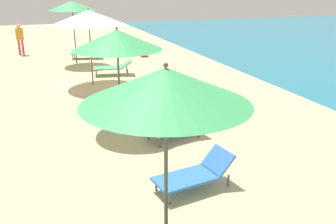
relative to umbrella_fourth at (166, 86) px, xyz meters
The scene contains 11 objects.
umbrella_fourth is the anchor object (origin of this frame).
lounger_fourth_shoreside 2.54m from the umbrella_fourth, 53.16° to the left, with size 1.47×0.81×0.60m.
umbrella_fifth 4.65m from the umbrella_fourth, 85.47° to the left, with size 2.12×2.12×2.46m.
lounger_fifth_shoreside 6.26m from the umbrella_fourth, 81.01° to the left, with size 1.56×0.79×0.70m.
lounger_fifth_inland 4.24m from the umbrella_fourth, 67.92° to the left, with size 1.44×0.90×0.53m.
umbrella_sixth 9.10m from the umbrella_fourth, 88.07° to the left, with size 2.60×2.60×2.65m.
lounger_sixth_shoreside 10.61m from the umbrella_fourth, 82.89° to the left, with size 1.58×0.88×0.58m.
umbrella_farthest 13.07m from the umbrella_fourth, 89.39° to the left, with size 2.03×2.03×2.82m.
lounger_farthest_shoreside 14.38m from the umbrella_fourth, 87.04° to the left, with size 1.51×0.95×0.56m.
person_walking_far 16.59m from the umbrella_fourth, 97.95° to the left, with size 0.38×0.26×1.55m.
cooler_box 14.49m from the umbrella_fourth, 75.84° to the left, with size 0.37×0.49×0.35m.
Camera 1 is at (-2.08, 8.82, 3.36)m, focal length 39.46 mm.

